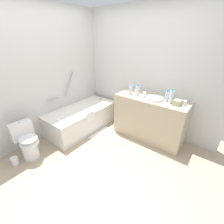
% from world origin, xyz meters
% --- Properties ---
extents(ground_plane, '(3.97, 3.97, 0.00)m').
position_xyz_m(ground_plane, '(0.00, 0.00, 0.00)').
color(ground_plane, tan).
extents(wall_back_tiled, '(3.37, 0.10, 2.51)m').
position_xyz_m(wall_back_tiled, '(0.00, 1.45, 1.26)').
color(wall_back_tiled, silver).
rests_on(wall_back_tiled, ground_plane).
extents(wall_right_mirror, '(0.10, 3.20, 2.51)m').
position_xyz_m(wall_right_mirror, '(1.54, 0.00, 1.26)').
color(wall_right_mirror, silver).
rests_on(wall_right_mirror, ground_plane).
extents(bathtub, '(1.62, 0.75, 1.24)m').
position_xyz_m(bathtub, '(0.60, 1.02, 0.27)').
color(bathtub, silver).
rests_on(bathtub, ground_plane).
extents(toilet, '(0.35, 0.47, 0.66)m').
position_xyz_m(toilet, '(-0.65, 1.02, 0.32)').
color(toilet, white).
rests_on(toilet, ground_plane).
extents(vanity_counter, '(0.56, 1.39, 0.88)m').
position_xyz_m(vanity_counter, '(1.21, -0.35, 0.44)').
color(vanity_counter, tan).
rests_on(vanity_counter, ground_plane).
extents(sink_basin, '(0.32, 0.32, 0.04)m').
position_xyz_m(sink_basin, '(1.16, -0.42, 0.90)').
color(sink_basin, white).
rests_on(sink_basin, vanity_counter).
extents(sink_faucet, '(0.11, 0.15, 0.06)m').
position_xyz_m(sink_faucet, '(1.36, -0.42, 0.91)').
color(sink_faucet, silver).
rests_on(sink_faucet, vanity_counter).
extents(water_bottle_0, '(0.06, 0.06, 0.21)m').
position_xyz_m(water_bottle_0, '(1.15, 0.10, 0.98)').
color(water_bottle_0, silver).
rests_on(water_bottle_0, vanity_counter).
extents(water_bottle_1, '(0.06, 0.06, 0.20)m').
position_xyz_m(water_bottle_1, '(1.21, -0.62, 0.97)').
color(water_bottle_1, silver).
rests_on(water_bottle_1, vanity_counter).
extents(water_bottle_2, '(0.07, 0.07, 0.22)m').
position_xyz_m(water_bottle_2, '(1.15, -0.06, 0.98)').
color(water_bottle_2, silver).
rests_on(water_bottle_2, vanity_counter).
extents(water_bottle_3, '(0.07, 0.07, 0.25)m').
position_xyz_m(water_bottle_3, '(1.18, -0.71, 1.00)').
color(water_bottle_3, silver).
rests_on(water_bottle_3, vanity_counter).
extents(drinking_glass_0, '(0.06, 0.06, 0.10)m').
position_xyz_m(drinking_glass_0, '(1.16, -0.20, 0.93)').
color(drinking_glass_0, white).
rests_on(drinking_glass_0, vanity_counter).
extents(drinking_glass_1, '(0.07, 0.07, 0.09)m').
position_xyz_m(drinking_glass_1, '(1.23, 0.01, 0.92)').
color(drinking_glass_1, white).
rests_on(drinking_glass_1, vanity_counter).
extents(drinking_glass_2, '(0.07, 0.07, 0.08)m').
position_xyz_m(drinking_glass_2, '(1.24, -0.93, 0.92)').
color(drinking_glass_2, white).
rests_on(drinking_glass_2, vanity_counter).
extents(tissue_box, '(0.12, 0.12, 0.09)m').
position_xyz_m(tissue_box, '(1.16, -0.83, 0.92)').
color(tissue_box, '#AAAF83').
rests_on(tissue_box, vanity_counter).
extents(bath_mat, '(0.57, 0.33, 0.01)m').
position_xyz_m(bath_mat, '(0.65, 0.45, 0.01)').
color(bath_mat, white).
rests_on(bath_mat, ground_plane).
extents(toilet_paper_roll, '(0.11, 0.11, 0.14)m').
position_xyz_m(toilet_paper_roll, '(-0.90, 1.04, 0.07)').
color(toilet_paper_roll, white).
rests_on(toilet_paper_roll, ground_plane).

